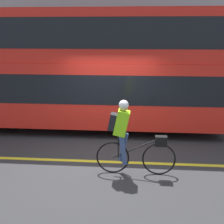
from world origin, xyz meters
TOP-DOWN VIEW (x-y plane):
  - ground_plane at (0.00, 0.00)m, footprint 80.00×80.00m
  - road_center_line at (0.00, -0.16)m, footprint 50.00×0.14m
  - sidewalk_curb at (0.00, 5.88)m, footprint 60.00×2.20m
  - building_facade at (0.00, 7.13)m, footprint 60.00×0.30m
  - bus at (-1.15, 2.64)m, footprint 9.18×2.49m
  - cyclist_on_bike at (0.58, -0.75)m, footprint 1.77×0.32m

SIDE VIEW (x-z plane):
  - ground_plane at x=0.00m, z-range 0.00..0.00m
  - road_center_line at x=0.00m, z-range 0.00..0.01m
  - sidewalk_curb at x=0.00m, z-range 0.00..0.14m
  - cyclist_on_bike at x=0.58m, z-range 0.06..1.75m
  - bus at x=-1.15m, z-range 0.20..3.97m
  - building_facade at x=0.00m, z-range 0.00..8.84m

